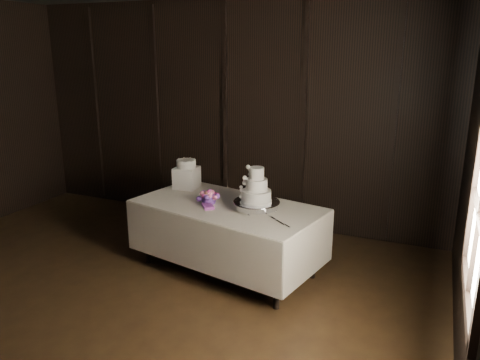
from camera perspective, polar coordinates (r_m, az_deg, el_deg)
The scene contains 8 objects.
room at distance 3.64m, azimuth -25.66°, elevation 0.45°, with size 6.08×7.08×3.08m.
display_table at distance 5.10m, azimuth -1.56°, elevation -6.68°, with size 2.16×1.43×0.76m.
cake_stand at distance 4.81m, azimuth 2.01°, elevation -3.14°, with size 0.48×0.48×0.09m, color silver.
wedding_cake at distance 4.75m, azimuth 1.67°, elevation -1.01°, with size 0.33×0.30×0.36m.
bouquet at distance 5.00m, azimuth -3.84°, elevation -2.21°, with size 0.29×0.39×0.19m, color #CF5C7F, non-canonical shape.
box_pedestal at distance 5.58m, azimuth -6.51°, elevation 0.29°, with size 0.26×0.26×0.25m, color white.
small_cake at distance 5.54m, azimuth -6.56°, elevation 1.99°, with size 0.23×0.23×0.09m, color white.
cake_knife at distance 4.53m, azimuth 4.49°, elevation -4.93°, with size 0.37×0.02×0.01m, color silver.
Camera 1 is at (2.70, -2.29, 2.37)m, focal length 35.00 mm.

